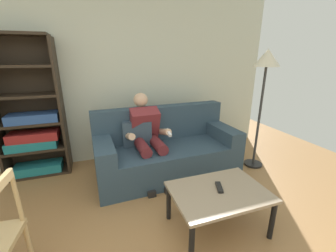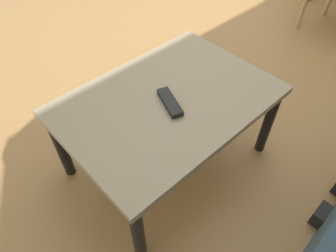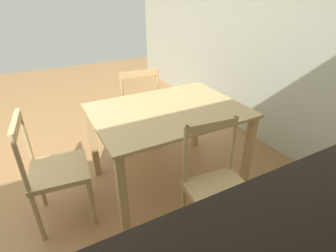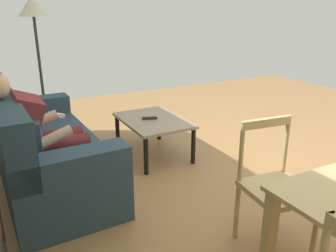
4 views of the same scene
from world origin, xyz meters
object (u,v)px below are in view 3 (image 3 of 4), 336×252
Objects in this scene: dining_table at (168,121)px; dining_chair_facing_couch at (55,171)px; dining_chair_near_wall at (219,190)px; dining_chair_by_doorway at (137,109)px.

dining_chair_facing_couch reaches higher than dining_table.
dining_chair_near_wall is 1.48m from dining_chair_by_doorway.
dining_chair_near_wall is 1.22m from dining_chair_facing_couch.
dining_chair_near_wall is (-0.00, 0.74, -0.20)m from dining_table.
dining_table is 0.77m from dining_chair_near_wall.
dining_table is 0.98m from dining_chair_facing_couch.
dining_chair_by_doorway is (0.01, -1.48, 0.02)m from dining_chair_near_wall.
dining_chair_by_doorway reaches higher than dining_chair_near_wall.
dining_chair_near_wall is 0.99× the size of dining_chair_facing_couch.
dining_table is at bearing 179.80° from dining_chair_facing_couch.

